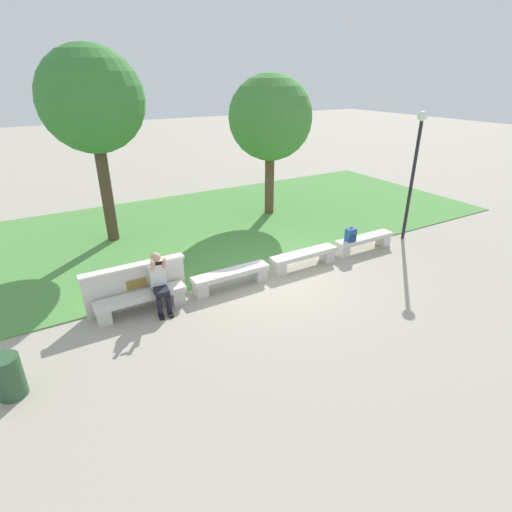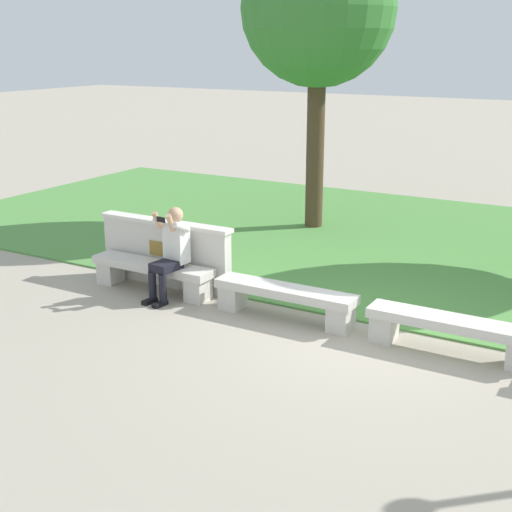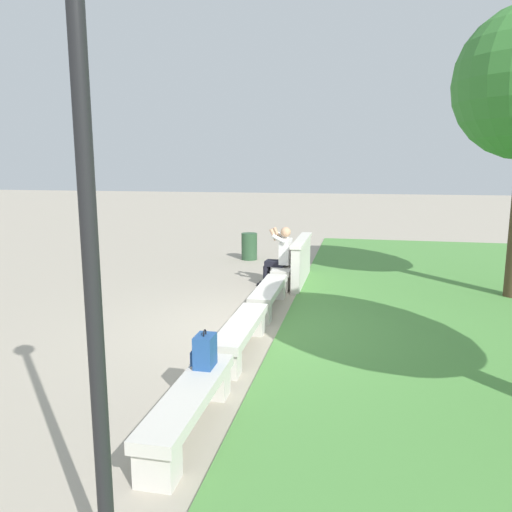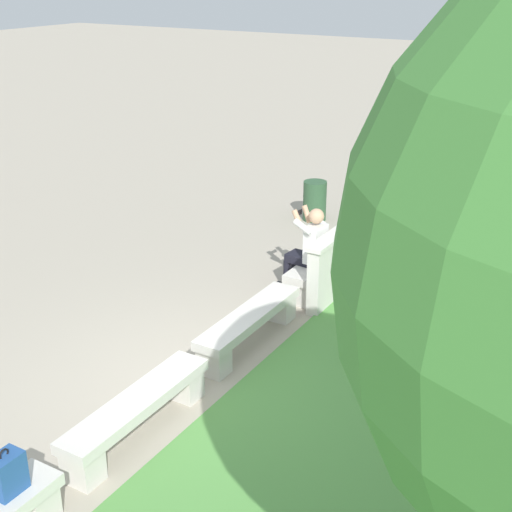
{
  "view_description": "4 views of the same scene",
  "coord_description": "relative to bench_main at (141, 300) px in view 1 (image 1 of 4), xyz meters",
  "views": [
    {
      "loc": [
        -4.98,
        -7.77,
        4.81
      ],
      "look_at": [
        -0.57,
        -0.29,
        0.84
      ],
      "focal_mm": 28.0,
      "sensor_mm": 36.0,
      "label": 1
    },
    {
      "loc": [
        3.01,
        -7.9,
        3.56
      ],
      "look_at": [
        -1.36,
        -0.31,
        0.92
      ],
      "focal_mm": 50.0,
      "sensor_mm": 36.0,
      "label": 2
    },
    {
      "loc": [
        7.67,
        1.58,
        2.63
      ],
      "look_at": [
        -0.73,
        -0.17,
        1.06
      ],
      "focal_mm": 35.0,
      "sensor_mm": 36.0,
      "label": 3
    },
    {
      "loc": [
        5.76,
        4.16,
        4.52
      ],
      "look_at": [
        -1.52,
        -0.14,
        1.05
      ],
      "focal_mm": 50.0,
      "sensor_mm": 36.0,
      "label": 4
    }
  ],
  "objects": [
    {
      "name": "person_photographer",
      "position": [
        0.42,
        -0.08,
        0.43
      ],
      "size": [
        0.5,
        0.75,
        1.32
      ],
      "color": "black",
      "rests_on": "ground"
    },
    {
      "name": "bench_far",
      "position": [
        6.63,
        0.0,
        0.0
      ],
      "size": [
        1.99,
        0.4,
        0.45
      ],
      "color": "beige",
      "rests_on": "ground"
    },
    {
      "name": "lamp_post",
      "position": [
        8.43,
        0.08,
        2.22
      ],
      "size": [
        0.28,
        0.28,
        3.86
      ],
      "color": "black",
      "rests_on": "ground"
    },
    {
      "name": "tree_left_background",
      "position": [
        0.41,
        4.65,
        3.81
      ],
      "size": [
        2.88,
        2.88,
        5.59
      ],
      "color": "#4C3826",
      "rests_on": "ground"
    },
    {
      "name": "backpack",
      "position": [
        6.04,
        -0.03,
        0.32
      ],
      "size": [
        0.28,
        0.24,
        0.43
      ],
      "color": "#234C8C",
      "rests_on": "bench_far"
    },
    {
      "name": "bench_mid",
      "position": [
        4.42,
        0.0,
        0.0
      ],
      "size": [
        1.99,
        0.4,
        0.45
      ],
      "color": "beige",
      "rests_on": "ground"
    },
    {
      "name": "bench_main",
      "position": [
        0.0,
        0.0,
        0.0
      ],
      "size": [
        1.99,
        0.4,
        0.45
      ],
      "color": "beige",
      "rests_on": "ground"
    },
    {
      "name": "grass_strip",
      "position": [
        3.32,
        4.38,
        -0.29
      ],
      "size": [
        20.62,
        8.0,
        0.03
      ],
      "primitive_type": "cube",
      "color": "#518E42",
      "rests_on": "ground"
    },
    {
      "name": "trash_bin",
      "position": [
        -2.54,
        -1.42,
        0.07
      ],
      "size": [
        0.44,
        0.44,
        0.75
      ],
      "primitive_type": "cylinder",
      "color": "#2D5133",
      "rests_on": "ground"
    },
    {
      "name": "backrest_wall_with_plaque",
      "position": [
        0.0,
        0.34,
        0.21
      ],
      "size": [
        2.29,
        0.24,
        1.01
      ],
      "color": "beige",
      "rests_on": "ground"
    },
    {
      "name": "tree_behind_wall",
      "position": [
        6.08,
        4.4,
        3.11
      ],
      "size": [
        2.89,
        2.89,
        4.88
      ],
      "color": "brown",
      "rests_on": "ground"
    },
    {
      "name": "bench_near",
      "position": [
        2.21,
        0.0,
        0.0
      ],
      "size": [
        1.99,
        0.4,
        0.45
      ],
      "color": "beige",
      "rests_on": "ground"
    },
    {
      "name": "ground_plane",
      "position": [
        3.32,
        0.0,
        -0.3
      ],
      "size": [
        80.0,
        80.0,
        0.0
      ],
      "primitive_type": "plane",
      "color": "#A89E8C"
    }
  ]
}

